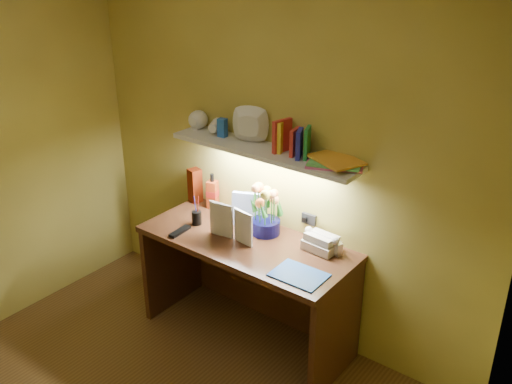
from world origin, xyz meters
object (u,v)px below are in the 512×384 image
desk_clock (336,248)px  whisky_bottle (212,191)px  telephone (321,241)px  flower_bouquet (266,210)px  desk (247,290)px

desk_clock → whisky_bottle: 1.02m
telephone → whisky_bottle: 0.92m
flower_bouquet → telephone: 0.41m
desk → flower_bouquet: flower_bouquet is taller
flower_bouquet → whisky_bottle: 0.53m
desk → whisky_bottle: bearing=154.3°
telephone → flower_bouquet: bearing=-171.1°
desk → flower_bouquet: (0.04, 0.15, 0.54)m
whisky_bottle → desk_clock: bearing=-1.9°
desk → flower_bouquet: size_ratio=4.25×
desk_clock → telephone: bearing=-153.9°
telephone → desk: bearing=-152.9°
desk → whisky_bottle: size_ratio=5.49×
whisky_bottle → desk: bearing=-25.7°
desk_clock → whisky_bottle: (-1.02, 0.03, 0.09)m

